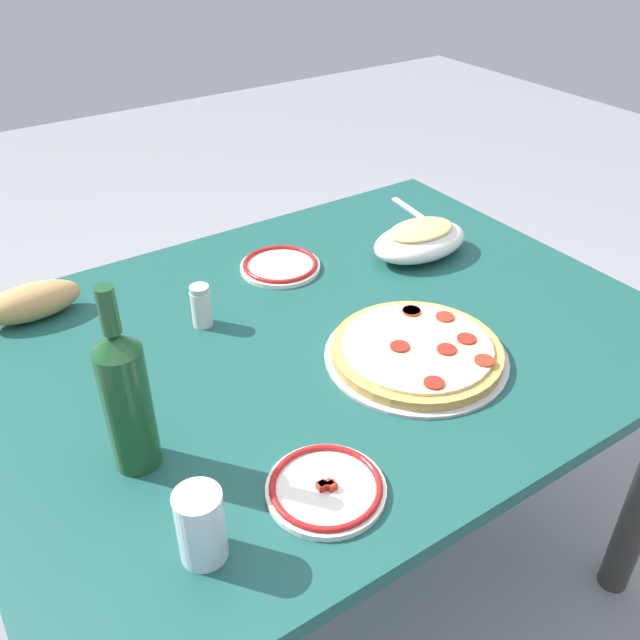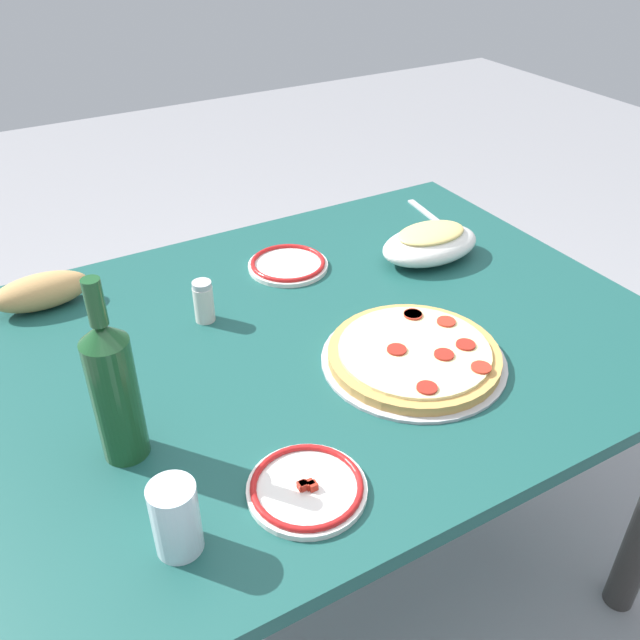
% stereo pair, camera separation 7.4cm
% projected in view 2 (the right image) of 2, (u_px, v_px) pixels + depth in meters
% --- Properties ---
extents(ground_plane, '(8.00, 8.00, 0.00)m').
position_uv_depth(ground_plane, '(320.00, 570.00, 1.73)').
color(ground_plane, gray).
rests_on(ground_plane, ground).
extents(dining_table, '(1.30, 0.99, 0.74)m').
position_uv_depth(dining_table, '(320.00, 378.00, 1.38)').
color(dining_table, '#194C47').
rests_on(dining_table, ground).
extents(pepperoni_pizza, '(0.34, 0.34, 0.03)m').
position_uv_depth(pepperoni_pizza, '(414.00, 355.00, 1.23)').
color(pepperoni_pizza, '#B7B7BC').
rests_on(pepperoni_pizza, dining_table).
extents(baked_pasta_dish, '(0.24, 0.15, 0.08)m').
position_uv_depth(baked_pasta_dish, '(430.00, 242.00, 1.54)').
color(baked_pasta_dish, white).
rests_on(baked_pasta_dish, dining_table).
extents(wine_bottle, '(0.07, 0.07, 0.31)m').
position_uv_depth(wine_bottle, '(114.00, 389.00, 0.98)').
color(wine_bottle, '#194723').
rests_on(wine_bottle, dining_table).
extents(water_glass, '(0.06, 0.06, 0.11)m').
position_uv_depth(water_glass, '(176.00, 518.00, 0.87)').
color(water_glass, silver).
rests_on(water_glass, dining_table).
extents(side_plate_near, '(0.18, 0.18, 0.02)m').
position_uv_depth(side_plate_near, '(288.00, 264.00, 1.52)').
color(side_plate_near, white).
rests_on(side_plate_near, dining_table).
extents(side_plate_far, '(0.18, 0.18, 0.02)m').
position_uv_depth(side_plate_far, '(307.00, 488.00, 0.98)').
color(side_plate_far, white).
rests_on(side_plate_far, dining_table).
extents(bread_loaf, '(0.19, 0.08, 0.07)m').
position_uv_depth(bread_loaf, '(41.00, 292.00, 1.37)').
color(bread_loaf, tan).
rests_on(bread_loaf, dining_table).
extents(spice_shaker, '(0.04, 0.04, 0.09)m').
position_uv_depth(spice_shaker, '(204.00, 301.00, 1.33)').
color(spice_shaker, silver).
rests_on(spice_shaker, dining_table).
extents(fork_right, '(0.04, 0.17, 0.00)m').
position_uv_depth(fork_right, '(426.00, 213.00, 1.76)').
color(fork_right, '#B7B7BC').
rests_on(fork_right, dining_table).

